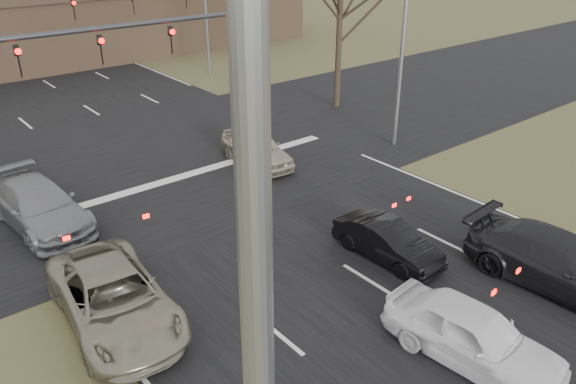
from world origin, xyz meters
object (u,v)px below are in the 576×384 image
streetlight_right_near (402,22)px  car_black_hatch (388,241)px  building (38,24)px  car_charcoal_sedan (559,262)px  car_silver_suv (114,298)px  car_white_sedan (473,335)px  mast_arm_far (192,8)px  car_silver_ahead (256,148)px  mast_arm_near (41,72)px  car_grey_ahead (39,205)px

streetlight_right_near → car_black_hatch: streetlight_right_near is taller
building → car_charcoal_sedan: building is taller
car_silver_suv → car_white_sedan: (5.93, -6.63, -0.00)m
mast_arm_far → car_silver_ahead: bearing=-108.1°
mast_arm_far → streetlight_right_near: (2.64, -13.00, 0.57)m
mast_arm_near → car_silver_ahead: (7.89, -0.79, -4.36)m
mast_arm_far → car_charcoal_sedan: 23.90m
building → car_charcoal_sedan: bearing=-87.0°
mast_arm_near → car_silver_suv: bearing=-99.7°
car_black_hatch → car_charcoal_sedan: (2.65, -4.03, 0.18)m
streetlight_right_near → car_silver_suv: bearing=-165.2°
car_black_hatch → car_grey_ahead: size_ratio=0.69×
mast_arm_far → car_black_hatch: 20.47m
mast_arm_near → car_white_sedan: bearing=-70.9°
car_charcoal_sedan → car_silver_ahead: car_charcoal_sedan is taller
streetlight_right_near → car_silver_suv: (-15.25, -4.04, -4.85)m
car_charcoal_sedan → car_silver_ahead: 12.70m
car_black_hatch → car_grey_ahead: 11.71m
mast_arm_far → streetlight_right_near: streetlight_right_near is taller
car_charcoal_sedan → car_grey_ahead: bearing=125.0°
mast_arm_near → car_grey_ahead: 4.47m
building → car_silver_suv: bearing=-104.7°
car_black_hatch → car_silver_ahead: 8.70m
streetlight_right_near → car_grey_ahead: (-15.10, 2.50, -4.83)m
mast_arm_near → mast_arm_far: same height
car_silver_ahead → car_grey_ahead: bearing=-174.9°
mast_arm_near → streetlight_right_near: bearing=-12.1°
car_charcoal_sedan → car_silver_ahead: bearing=92.5°
car_grey_ahead → car_silver_ahead: bearing=-6.5°
car_grey_ahead → car_silver_suv: bearing=-96.1°
mast_arm_near → car_black_hatch: size_ratio=3.36×
car_black_hatch → car_white_sedan: bearing=-115.3°
car_charcoal_sedan → car_silver_ahead: size_ratio=1.27×
car_silver_ahead → mast_arm_far: bearing=78.9°
car_white_sedan → car_black_hatch: bearing=61.0°
mast_arm_far → car_grey_ahead: mast_arm_far is taller
car_silver_suv → car_charcoal_sedan: (10.43, -6.39, 0.03)m
car_charcoal_sedan → car_grey_ahead: 16.51m
mast_arm_far → car_silver_suv: (-12.62, -17.04, -4.28)m
car_charcoal_sedan → car_grey_ahead: size_ratio=1.02×
streetlight_right_near → car_grey_ahead: 16.05m
car_white_sedan → car_grey_ahead: bearing=108.1°
car_white_sedan → car_silver_ahead: car_white_sedan is taller
streetlight_right_near → car_silver_ahead: bearing=160.3°
car_white_sedan → car_black_hatch: size_ratio=1.20×
building → car_silver_suv: 33.18m
building → streetlight_right_near: streetlight_right_near is taller
streetlight_right_near → car_black_hatch: (-7.48, -6.39, -4.99)m
car_white_sedan → car_silver_ahead: 13.26m
mast_arm_far → car_grey_ahead: (-12.46, -10.50, -4.26)m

